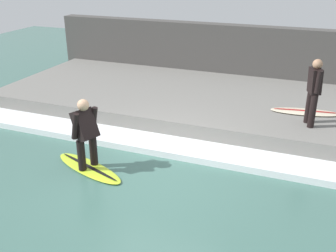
{
  "coord_description": "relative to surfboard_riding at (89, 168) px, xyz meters",
  "views": [
    {
      "loc": [
        -6.13,
        -2.71,
        3.94
      ],
      "look_at": [
        0.88,
        0.0,
        0.7
      ],
      "focal_mm": 42.0,
      "sensor_mm": 36.0,
      "label": 1
    }
  ],
  "objects": [
    {
      "name": "surfer_riding",
      "position": [
        0.0,
        -0.0,
        0.82
      ],
      "size": [
        0.52,
        0.54,
        1.43
      ],
      "color": "black",
      "rests_on": "surfboard_riding"
    },
    {
      "name": "surfboard_waiting_near",
      "position": [
        3.51,
        -3.9,
        0.48
      ],
      "size": [
        0.72,
        1.69,
        0.07
      ],
      "color": "beige",
      "rests_on": "concrete_ledge"
    },
    {
      "name": "concrete_ledge",
      "position": [
        4.03,
        -1.28,
        0.21
      ],
      "size": [
        4.4,
        11.38,
        0.48
      ],
      "primitive_type": "cube",
      "color": "slate",
      "rests_on": "ground_plane"
    },
    {
      "name": "back_wall",
      "position": [
        6.48,
        -1.28,
        0.97
      ],
      "size": [
        0.5,
        11.95,
        2.0
      ],
      "primitive_type": "cube",
      "color": "#474442",
      "rests_on": "ground_plane"
    },
    {
      "name": "surfboard_riding",
      "position": [
        0.0,
        0.0,
        0.0
      ],
      "size": [
        1.1,
        1.89,
        0.07
      ],
      "color": "#BFE02D",
      "rests_on": "ground_plane"
    },
    {
      "name": "wave_foam_crest",
      "position": [
        1.41,
        -1.28,
        0.04
      ],
      "size": [
        0.84,
        10.81,
        0.15
      ],
      "primitive_type": "cube",
      "color": "white",
      "rests_on": "ground_plane"
    },
    {
      "name": "surfer_waiting_near",
      "position": [
        2.79,
        -4.01,
        1.29
      ],
      "size": [
        0.49,
        0.34,
        1.49
      ],
      "color": "black",
      "rests_on": "concrete_ledge"
    },
    {
      "name": "ground_plane",
      "position": [
        0.24,
        -1.28,
        -0.03
      ],
      "size": [
        28.0,
        28.0,
        0.0
      ],
      "primitive_type": "plane",
      "color": "#426B60"
    }
  ]
}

